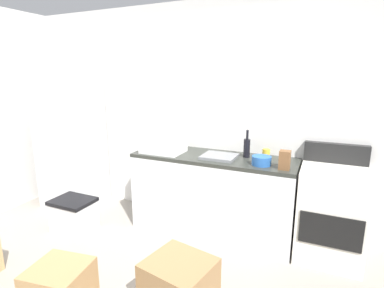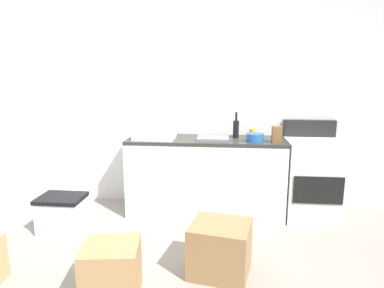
# 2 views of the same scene
# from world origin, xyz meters

# --- Properties ---
(ground_plane) EXTENTS (6.00, 6.00, 0.00)m
(ground_plane) POSITION_xyz_m (0.00, 0.00, 0.00)
(ground_plane) COLOR gray
(wall_back) EXTENTS (5.00, 0.10, 2.60)m
(wall_back) POSITION_xyz_m (0.00, 1.55, 1.30)
(wall_back) COLOR silver
(wall_back) RESTS_ON ground_plane
(kitchen_counter) EXTENTS (1.80, 0.60, 0.90)m
(kitchen_counter) POSITION_xyz_m (0.30, 1.20, 0.45)
(kitchen_counter) COLOR silver
(kitchen_counter) RESTS_ON ground_plane
(refrigerator) EXTENTS (0.68, 0.66, 1.80)m
(refrigerator) POSITION_xyz_m (-1.75, 1.15, 0.90)
(refrigerator) COLOR silver
(refrigerator) RESTS_ON ground_plane
(stove_oven) EXTENTS (0.60, 0.61, 1.10)m
(stove_oven) POSITION_xyz_m (1.52, 1.21, 0.47)
(stove_oven) COLOR silver
(stove_oven) RESTS_ON ground_plane
(microwave) EXTENTS (0.46, 0.34, 0.27)m
(microwave) POSITION_xyz_m (-0.28, 1.12, 1.04)
(microwave) COLOR white
(microwave) RESTS_ON kitchen_counter
(sink_basin) EXTENTS (0.36, 0.32, 0.03)m
(sink_basin) POSITION_xyz_m (0.39, 1.15, 0.92)
(sink_basin) COLOR slate
(sink_basin) RESTS_ON kitchen_counter
(wine_bottle) EXTENTS (0.07, 0.07, 0.30)m
(wine_bottle) POSITION_xyz_m (0.65, 1.30, 1.01)
(wine_bottle) COLOR black
(wine_bottle) RESTS_ON kitchen_counter
(coffee_mug) EXTENTS (0.08, 0.08, 0.10)m
(coffee_mug) POSITION_xyz_m (0.85, 1.35, 0.95)
(coffee_mug) COLOR gold
(coffee_mug) RESTS_ON kitchen_counter
(knife_block) EXTENTS (0.10, 0.10, 0.18)m
(knife_block) POSITION_xyz_m (1.08, 1.03, 0.99)
(knife_block) COLOR brown
(knife_block) RESTS_ON kitchen_counter
(mixing_bowl) EXTENTS (0.19, 0.19, 0.09)m
(mixing_bowl) POSITION_xyz_m (0.85, 1.08, 0.95)
(mixing_bowl) COLOR #2659A5
(mixing_bowl) RESTS_ON kitchen_counter
(cardboard_box_large) EXTENTS (0.54, 0.52, 0.43)m
(cardboard_box_large) POSITION_xyz_m (0.50, -0.06, 0.21)
(cardboard_box_large) COLOR olive
(cardboard_box_large) RESTS_ON ground_plane
(storage_bin) EXTENTS (0.46, 0.36, 0.38)m
(storage_bin) POSITION_xyz_m (-1.17, 0.55, 0.19)
(storage_bin) COLOR silver
(storage_bin) RESTS_ON ground_plane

